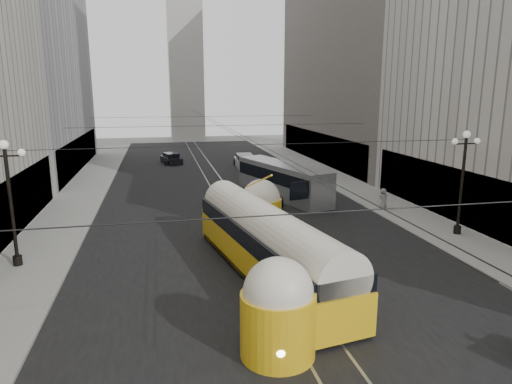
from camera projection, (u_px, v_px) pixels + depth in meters
name	position (u px, v px, depth m)	size (l,w,h in m)	color
road	(224.00, 195.00, 39.67)	(20.00, 85.00, 0.02)	black
sidewalk_left	(84.00, 191.00, 40.56)	(4.00, 72.00, 0.15)	gray
sidewalk_right	(338.00, 181.00, 45.43)	(4.00, 72.00, 0.15)	gray
rail_left	(215.00, 195.00, 39.52)	(0.12, 85.00, 0.04)	gray
rail_right	(232.00, 194.00, 39.82)	(0.12, 85.00, 0.04)	gray
building_left_far	(10.00, 37.00, 47.30)	(12.60, 28.60, 28.60)	#999999
building_right_far	(368.00, 27.00, 54.98)	(12.60, 32.60, 32.60)	#514C47
distant_tower	(185.00, 56.00, 81.77)	(6.00, 6.00, 31.36)	#B2AFA8
lamppost_left_mid	(10.00, 196.00, 22.45)	(1.86, 0.44, 6.37)	black
lamppost_right_mid	(463.00, 177.00, 27.57)	(1.86, 0.44, 6.37)	black
catenary	(226.00, 127.00, 37.45)	(25.00, 72.00, 0.23)	black
streetcar	(267.00, 242.00, 21.83)	(4.97, 15.93, 3.54)	yellow
city_bus	(282.00, 179.00, 38.37)	(5.63, 11.70, 2.87)	#A0A2A5
sedan_white_far	(245.00, 161.00, 53.76)	(2.32, 5.03, 1.55)	#BBBBBB
sedan_dark_far	(171.00, 159.00, 56.52)	(2.73, 4.43, 1.30)	black
pedestrian_sidewalk_right	(383.00, 199.00, 34.21)	(0.75, 0.46, 1.54)	slate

